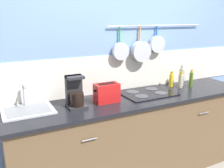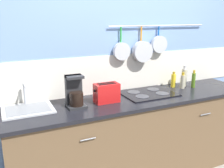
{
  "view_description": "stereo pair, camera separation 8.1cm",
  "coord_description": "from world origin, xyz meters",
  "px_view_note": "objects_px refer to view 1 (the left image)",
  "views": [
    {
      "loc": [
        -1.39,
        -2.13,
        1.76
      ],
      "look_at": [
        -0.31,
        0.0,
        1.12
      ],
      "focal_mm": 40.0,
      "sensor_mm": 36.0,
      "label": 1
    },
    {
      "loc": [
        -1.32,
        -2.16,
        1.76
      ],
      "look_at": [
        -0.31,
        0.0,
        1.12
      ],
      "focal_mm": 40.0,
      "sensor_mm": 36.0,
      "label": 2
    }
  ],
  "objects_px": {
    "toaster": "(107,93)",
    "bottle_vinegar": "(182,77)",
    "coffee_maker": "(75,94)",
    "bottle_cooking_wine": "(181,81)",
    "bottle_olive_oil": "(191,79)",
    "bottle_sesame_oil": "(171,80)"
  },
  "relations": [
    {
      "from": "coffee_maker",
      "to": "bottle_vinegar",
      "type": "height_order",
      "value": "coffee_maker"
    },
    {
      "from": "coffee_maker",
      "to": "toaster",
      "type": "bearing_deg",
      "value": -1.89
    },
    {
      "from": "bottle_sesame_oil",
      "to": "coffee_maker",
      "type": "bearing_deg",
      "value": -173.21
    },
    {
      "from": "coffee_maker",
      "to": "bottle_cooking_wine",
      "type": "height_order",
      "value": "coffee_maker"
    },
    {
      "from": "toaster",
      "to": "bottle_cooking_wine",
      "type": "distance_m",
      "value": 1.03
    },
    {
      "from": "coffee_maker",
      "to": "bottle_sesame_oil",
      "type": "relative_size",
      "value": 1.6
    },
    {
      "from": "bottle_cooking_wine",
      "to": "bottle_olive_oil",
      "type": "distance_m",
      "value": 0.14
    },
    {
      "from": "bottle_cooking_wine",
      "to": "bottle_olive_oil",
      "type": "bearing_deg",
      "value": -12.05
    },
    {
      "from": "bottle_sesame_oil",
      "to": "bottle_olive_oil",
      "type": "xyz_separation_m",
      "value": [
        0.21,
        -0.12,
        0.01
      ]
    },
    {
      "from": "bottle_vinegar",
      "to": "bottle_olive_oil",
      "type": "xyz_separation_m",
      "value": [
        0.07,
        -0.09,
        -0.02
      ]
    },
    {
      "from": "bottle_vinegar",
      "to": "bottle_cooking_wine",
      "type": "bearing_deg",
      "value": -139.21
    },
    {
      "from": "bottle_sesame_oil",
      "to": "bottle_cooking_wine",
      "type": "height_order",
      "value": "bottle_cooking_wine"
    },
    {
      "from": "bottle_sesame_oil",
      "to": "bottle_vinegar",
      "type": "bearing_deg",
      "value": -10.23
    },
    {
      "from": "bottle_vinegar",
      "to": "bottle_sesame_oil",
      "type": "bearing_deg",
      "value": 169.77
    },
    {
      "from": "bottle_cooking_wine",
      "to": "bottle_olive_oil",
      "type": "height_order",
      "value": "bottle_olive_oil"
    },
    {
      "from": "coffee_maker",
      "to": "bottle_cooking_wine",
      "type": "distance_m",
      "value": 1.35
    },
    {
      "from": "bottle_vinegar",
      "to": "bottle_olive_oil",
      "type": "bearing_deg",
      "value": -53.76
    },
    {
      "from": "toaster",
      "to": "bottle_vinegar",
      "type": "xyz_separation_m",
      "value": [
        1.1,
        0.14,
        0.02
      ]
    },
    {
      "from": "bottle_sesame_oil",
      "to": "bottle_cooking_wine",
      "type": "xyz_separation_m",
      "value": [
        0.07,
        -0.09,
        0.0
      ]
    },
    {
      "from": "bottle_olive_oil",
      "to": "bottle_cooking_wine",
      "type": "bearing_deg",
      "value": 167.95
    },
    {
      "from": "bottle_sesame_oil",
      "to": "bottle_vinegar",
      "type": "distance_m",
      "value": 0.15
    },
    {
      "from": "coffee_maker",
      "to": "toaster",
      "type": "xyz_separation_m",
      "value": [
        0.32,
        -0.01,
        -0.03
      ]
    }
  ]
}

